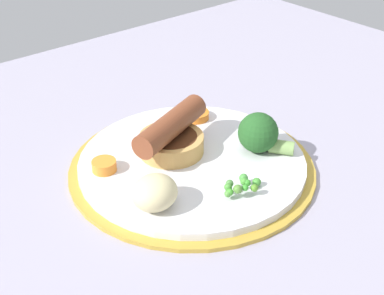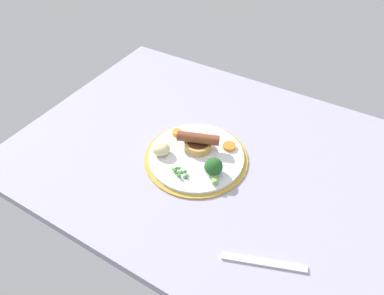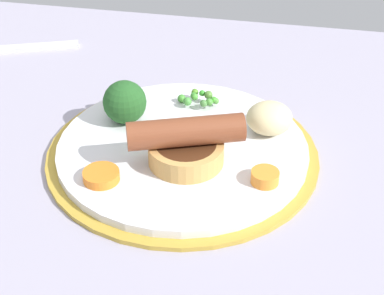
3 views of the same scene
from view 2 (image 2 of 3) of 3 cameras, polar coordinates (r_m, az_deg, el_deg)
The scene contains 9 objects.
dining_table at distance 98.04cm, azimuth 3.58°, elevation -1.44°, with size 110.00×80.00×3.00cm, color #9E99AD.
dinner_plate at distance 94.76cm, azimuth 0.70°, elevation -1.57°, with size 28.71×28.71×1.40cm.
sausage_pudding at distance 94.65cm, azimuth 1.04°, elevation 0.91°, with size 11.87×7.64×5.07cm.
pea_pile at distance 88.74cm, azimuth -2.10°, elevation -4.04°, with size 4.89×3.08×1.66cm.
broccoli_floret_near at distance 87.95cm, azimuth 3.61°, elevation -3.34°, with size 5.57×6.40×4.79cm.
potato_chunk_0 at distance 93.75cm, azimuth -5.18°, elevation -0.20°, with size 4.56×4.96×3.46cm, color beige.
carrot_slice_1 at distance 99.71cm, azimuth -2.66°, elevation 2.35°, with size 2.76×2.76×1.24cm, color orange.
carrot_slice_2 at distance 96.42cm, azimuth 6.23°, elevation 0.20°, with size 3.61×3.61×0.96cm, color orange.
fork at distance 78.12cm, azimuth 11.90°, elevation -18.23°, with size 18.00×1.60×0.60cm, color silver.
Camera 2 is at (29.41, -62.13, 71.41)cm, focal length 32.00 mm.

